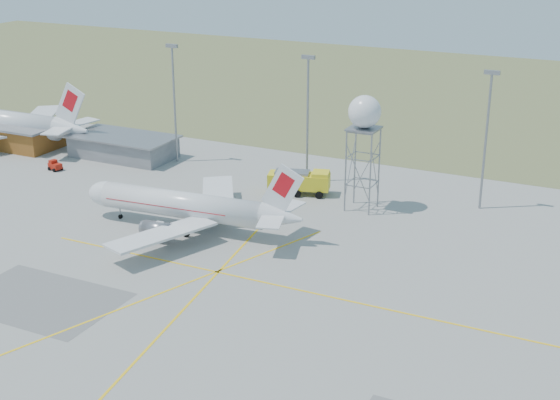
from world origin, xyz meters
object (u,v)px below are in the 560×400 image
at_px(fire_truck, 301,183).
at_px(airliner_far, 1,122).
at_px(baggage_tug, 55,166).
at_px(airliner_main, 186,206).
at_px(radar_tower, 363,147).

bearing_deg(fire_truck, airliner_far, 162.46).
relative_size(fire_truck, baggage_tug, 4.00).
bearing_deg(baggage_tug, airliner_far, 169.80).
relative_size(airliner_main, airliner_far, 0.85).
bearing_deg(airliner_far, radar_tower, 175.19).
distance_m(airliner_far, baggage_tug, 22.47).
bearing_deg(airliner_main, fire_truck, -116.81).
xyz_separation_m(airliner_far, baggage_tug, (20.38, -8.87, -3.33)).
relative_size(airliner_main, fire_truck, 3.27).
relative_size(radar_tower, baggage_tug, 6.83).
height_order(airliner_main, baggage_tug, airliner_main).
height_order(radar_tower, fire_truck, radar_tower).
xyz_separation_m(airliner_main, fire_truck, (8.12, 19.94, -1.58)).
bearing_deg(radar_tower, airliner_main, -136.39).
relative_size(airliner_far, baggage_tug, 15.32).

